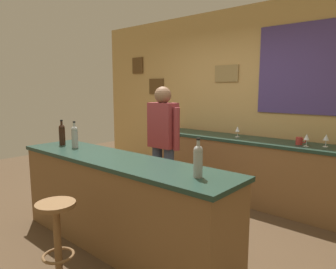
# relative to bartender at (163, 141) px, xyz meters

# --- Properties ---
(ground_plane) EXTENTS (10.00, 10.00, 0.00)m
(ground_plane) POSITION_rel_bartender_xyz_m (0.24, -0.55, -0.94)
(ground_plane) COLOR #4C3823
(back_wall) EXTENTS (6.00, 0.09, 2.80)m
(back_wall) POSITION_rel_bartender_xyz_m (0.26, 1.48, 0.48)
(back_wall) COLOR tan
(back_wall) RESTS_ON ground_plane
(bar_counter) EXTENTS (2.62, 0.60, 0.92)m
(bar_counter) POSITION_rel_bartender_xyz_m (0.24, -0.95, -0.47)
(bar_counter) COLOR brown
(bar_counter) RESTS_ON ground_plane
(side_counter) EXTENTS (3.07, 0.56, 0.90)m
(side_counter) POSITION_rel_bartender_xyz_m (0.64, 1.10, -0.48)
(side_counter) COLOR brown
(side_counter) RESTS_ON ground_plane
(bartender) EXTENTS (0.52, 0.21, 1.62)m
(bartender) POSITION_rel_bartender_xyz_m (0.00, 0.00, 0.00)
(bartender) COLOR #384766
(bartender) RESTS_ON ground_plane
(bar_stool) EXTENTS (0.32, 0.32, 0.68)m
(bar_stool) POSITION_rel_bartender_xyz_m (0.31, -1.65, -0.48)
(bar_stool) COLOR brown
(bar_stool) RESTS_ON ground_plane
(wine_bottle_a) EXTENTS (0.07, 0.07, 0.31)m
(wine_bottle_a) POSITION_rel_bartender_xyz_m (-0.80, -0.93, 0.12)
(wine_bottle_a) COLOR black
(wine_bottle_a) RESTS_ON bar_counter
(wine_bottle_b) EXTENTS (0.07, 0.07, 0.31)m
(wine_bottle_b) POSITION_rel_bartender_xyz_m (-0.54, -0.92, 0.12)
(wine_bottle_b) COLOR #999E99
(wine_bottle_b) RESTS_ON bar_counter
(wine_bottle_c) EXTENTS (0.07, 0.07, 0.31)m
(wine_bottle_c) POSITION_rel_bartender_xyz_m (1.23, -0.96, 0.12)
(wine_bottle_c) COLOR #999E99
(wine_bottle_c) RESTS_ON bar_counter
(wine_glass_a) EXTENTS (0.07, 0.07, 0.16)m
(wine_glass_a) POSITION_rel_bartender_xyz_m (0.43, 1.12, 0.07)
(wine_glass_a) COLOR silver
(wine_glass_a) RESTS_ON side_counter
(wine_glass_b) EXTENTS (0.07, 0.07, 0.16)m
(wine_glass_b) POSITION_rel_bartender_xyz_m (1.42, 1.02, 0.07)
(wine_glass_b) COLOR silver
(wine_glass_b) RESTS_ON side_counter
(wine_glass_c) EXTENTS (0.07, 0.07, 0.16)m
(wine_glass_c) POSITION_rel_bartender_xyz_m (1.60, 1.15, 0.07)
(wine_glass_c) COLOR silver
(wine_glass_c) RESTS_ON side_counter
(coffee_mug) EXTENTS (0.12, 0.08, 0.09)m
(coffee_mug) POSITION_rel_bartender_xyz_m (1.32, 1.08, 0.01)
(coffee_mug) COLOR #B2332D
(coffee_mug) RESTS_ON side_counter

